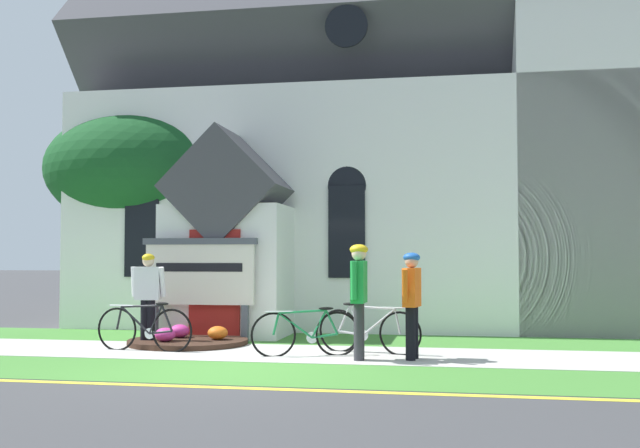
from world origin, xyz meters
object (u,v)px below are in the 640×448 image
bicycle_green (306,333)px  cyclist_in_yellow_jersey (412,297)px  bicycle_orange (145,328)px  bicycle_yellow (369,330)px  church_sign (200,274)px  cyclist_in_orange_jersey (359,291)px  yard_deciduous_tree (155,172)px  cyclist_in_blue_jersey (148,292)px

bicycle_green → cyclist_in_yellow_jersey: 1.79m
bicycle_orange → cyclist_in_yellow_jersey: size_ratio=1.07×
bicycle_orange → bicycle_yellow: bearing=6.0°
bicycle_yellow → bicycle_green: size_ratio=1.05×
church_sign → cyclist_in_orange_jersey: (3.29, -2.10, -0.21)m
church_sign → cyclist_in_yellow_jersey: church_sign is taller
cyclist_in_orange_jersey → yard_deciduous_tree: yard_deciduous_tree is taller
yard_deciduous_tree → bicycle_green: bearing=-48.2°
church_sign → bicycle_yellow: size_ratio=1.28×
church_sign → bicycle_orange: (-0.39, -1.60, -0.88)m
bicycle_orange → cyclist_in_yellow_jersey: 4.51m
cyclist_in_orange_jersey → cyclist_in_blue_jersey: 4.17m
bicycle_green → cyclist_in_yellow_jersey: cyclist_in_yellow_jersey is taller
bicycle_orange → church_sign: bearing=76.2°
cyclist_in_blue_jersey → church_sign: bearing=50.2°
bicycle_green → cyclist_in_yellow_jersey: size_ratio=1.01×
church_sign → bicycle_orange: 1.87m
bicycle_orange → yard_deciduous_tree: size_ratio=0.34×
church_sign → bicycle_green: (2.39, -1.73, -0.89)m
church_sign → bicycle_orange: size_ratio=1.26×
church_sign → bicycle_yellow: church_sign is taller
cyclist_in_orange_jersey → cyclist_in_blue_jersey: bearing=162.0°
cyclist_in_blue_jersey → yard_deciduous_tree: (-1.78, 4.50, 2.70)m
cyclist_in_blue_jersey → cyclist_in_yellow_jersey: bearing=-12.8°
bicycle_green → yard_deciduous_tree: 7.98m
church_sign → yard_deciduous_tree: size_ratio=0.43×
bicycle_orange → bicycle_green: bearing=-2.8°
bicycle_green → cyclist_in_orange_jersey: 1.18m
bicycle_green → cyclist_in_orange_jersey: cyclist_in_orange_jersey is taller
bicycle_orange → cyclist_in_orange_jersey: cyclist_in_orange_jersey is taller
bicycle_yellow → church_sign: bearing=160.0°
church_sign → yard_deciduous_tree: 5.04m
bicycle_yellow → cyclist_in_blue_jersey: size_ratio=1.07×
bicycle_yellow → bicycle_orange: (-3.72, -0.39, 0.01)m
bicycle_yellow → yard_deciduous_tree: 8.26m
bicycle_yellow → cyclist_in_yellow_jersey: (0.75, -0.68, 0.58)m
church_sign → cyclist_in_yellow_jersey: bearing=-24.9°
cyclist_in_orange_jersey → cyclist_in_blue_jersey: cyclist_in_orange_jersey is taller
church_sign → yard_deciduous_tree: (-2.46, 3.69, 2.40)m
bicycle_yellow → cyclist_in_orange_jersey: bearing=-92.7°
cyclist_in_blue_jersey → bicycle_yellow: bearing=-5.7°
bicycle_green → cyclist_in_blue_jersey: bearing=163.3°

